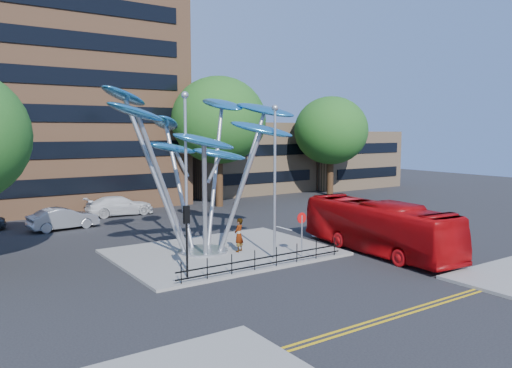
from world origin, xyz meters
TOP-DOWN VIEW (x-y plane):
  - ground at (0.00, 0.00)m, footprint 120.00×120.00m
  - traffic_island at (-1.00, 6.00)m, footprint 12.00×9.00m
  - double_yellow_near at (0.00, -6.00)m, footprint 40.00×0.12m
  - double_yellow_far at (0.00, -6.30)m, footprint 40.00×0.12m
  - brick_tower at (-6.00, 32.00)m, footprint 25.00×15.00m
  - low_building_near at (16.00, 30.00)m, footprint 15.00×8.00m
  - low_building_far at (30.00, 28.00)m, footprint 12.00×8.00m
  - tree_right at (8.00, 22.00)m, footprint 8.80×8.80m
  - tree_far at (22.00, 22.00)m, footprint 8.00×8.00m
  - leaf_sculpture at (-2.07, 6.68)m, footprint 12.72×9.54m
  - street_lamp_left at (-4.50, 3.50)m, footprint 0.36×0.36m
  - street_lamp_right at (0.50, 3.00)m, footprint 0.36×0.36m
  - traffic_light_island at (-5.00, 2.50)m, footprint 0.28×0.18m
  - no_entry_sign_island at (2.00, 2.52)m, footprint 0.60×0.10m
  - pedestrian_railing_front at (-1.00, 1.70)m, footprint 10.00×0.06m
  - red_bus at (6.60, 1.18)m, footprint 3.44×11.03m
  - pedestrian at (-0.30, 5.37)m, footprint 0.85×0.77m
  - parked_car_mid at (-6.88, 18.65)m, footprint 4.95×2.20m
  - parked_car_right at (-1.47, 22.32)m, footprint 5.67×2.50m

SIDE VIEW (x-z plane):
  - ground at x=0.00m, z-range 0.00..0.00m
  - double_yellow_near at x=0.00m, z-range 0.00..0.01m
  - double_yellow_far at x=0.00m, z-range 0.00..0.01m
  - traffic_island at x=-1.00m, z-range 0.00..0.15m
  - pedestrian_railing_front at x=-1.00m, z-range 0.05..1.05m
  - parked_car_mid at x=-6.88m, z-range 0.00..1.58m
  - parked_car_right at x=-1.47m, z-range 0.00..1.62m
  - pedestrian at x=-0.30m, z-range 0.15..2.10m
  - red_bus at x=6.60m, z-range 0.00..3.02m
  - no_entry_sign_island at x=2.00m, z-range 0.59..3.04m
  - traffic_light_island at x=-5.00m, z-range 0.90..4.33m
  - low_building_far at x=30.00m, z-range 0.00..7.00m
  - low_building_near at x=16.00m, z-range 0.00..8.00m
  - street_lamp_right at x=0.50m, z-range 0.94..9.24m
  - street_lamp_left at x=-4.50m, z-range 0.96..9.76m
  - leaf_sculpture at x=-2.07m, z-range 2.12..11.63m
  - tree_far at x=22.00m, z-range 1.70..12.51m
  - tree_right at x=8.00m, z-range 1.98..14.09m
  - brick_tower at x=-6.00m, z-range 0.00..30.00m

